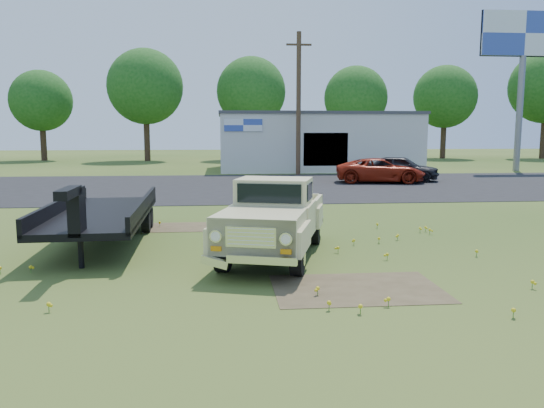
% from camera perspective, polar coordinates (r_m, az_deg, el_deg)
% --- Properties ---
extents(ground, '(140.00, 140.00, 0.00)m').
position_cam_1_polar(ground, '(12.37, -1.14, -5.26)').
color(ground, '#2D4716').
rests_on(ground, ground).
extents(asphalt_lot, '(90.00, 14.00, 0.02)m').
position_cam_1_polar(asphalt_lot, '(27.18, -3.46, 1.90)').
color(asphalt_lot, black).
rests_on(asphalt_lot, ground).
extents(dirt_patch_a, '(3.00, 2.00, 0.01)m').
position_cam_1_polar(dirt_patch_a, '(9.74, 9.13, -8.99)').
color(dirt_patch_a, '#473C26').
rests_on(dirt_patch_a, ground).
extents(dirt_patch_b, '(2.20, 1.60, 0.01)m').
position_cam_1_polar(dirt_patch_b, '(15.81, -9.33, -2.48)').
color(dirt_patch_b, '#473C26').
rests_on(dirt_patch_b, ground).
extents(commercial_building, '(14.20, 8.20, 4.15)m').
position_cam_1_polar(commercial_building, '(39.62, 4.69, 6.79)').
color(commercial_building, silver).
rests_on(commercial_building, ground).
extents(billboard, '(6.10, 0.45, 11.05)m').
position_cam_1_polar(billboard, '(42.06, 25.41, 14.93)').
color(billboard, slate).
rests_on(billboard, ground).
extents(utility_pole_mid, '(1.60, 0.30, 9.00)m').
position_cam_1_polar(utility_pole_mid, '(34.41, 2.87, 10.82)').
color(utility_pole_mid, '#402A1E').
rests_on(utility_pole_mid, ground).
extents(treeline_b, '(5.76, 5.76, 8.57)m').
position_cam_1_polar(treeline_b, '(55.79, -23.59, 10.13)').
color(treeline_b, '#3B281B').
rests_on(treeline_b, ground).
extents(treeline_c, '(7.04, 7.04, 10.47)m').
position_cam_1_polar(treeline_c, '(52.17, -13.47, 12.17)').
color(treeline_c, '#3B281B').
rests_on(treeline_c, ground).
extents(treeline_d, '(6.72, 6.72, 10.00)m').
position_cam_1_polar(treeline_d, '(52.74, -2.24, 11.98)').
color(treeline_d, '#3B281B').
rests_on(treeline_d, ground).
extents(treeline_e, '(6.08, 6.08, 9.04)m').
position_cam_1_polar(treeline_e, '(52.71, 8.99, 11.20)').
color(treeline_e, '#3B281B').
rests_on(treeline_e, ground).
extents(treeline_f, '(6.40, 6.40, 9.52)m').
position_cam_1_polar(treeline_f, '(58.31, 18.12, 10.89)').
color(treeline_f, '#3B281B').
rests_on(treeline_f, ground).
extents(vintage_pickup_truck, '(3.21, 5.23, 1.78)m').
position_cam_1_polar(vintage_pickup_truck, '(11.85, 0.24, -1.46)').
color(vintage_pickup_truck, tan).
rests_on(vintage_pickup_truck, ground).
extents(flatbed_trailer, '(2.38, 6.50, 1.75)m').
position_cam_1_polar(flatbed_trailer, '(13.88, -17.84, -0.52)').
color(flatbed_trailer, black).
rests_on(flatbed_trailer, ground).
extents(red_pickup, '(5.07, 2.96, 1.33)m').
position_cam_1_polar(red_pickup, '(29.53, 11.57, 3.52)').
color(red_pickup, maroon).
rests_on(red_pickup, ground).
extents(dark_sedan, '(4.52, 3.17, 1.43)m').
position_cam_1_polar(dark_sedan, '(30.92, 13.68, 3.74)').
color(dark_sedan, black).
rests_on(dark_sedan, ground).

